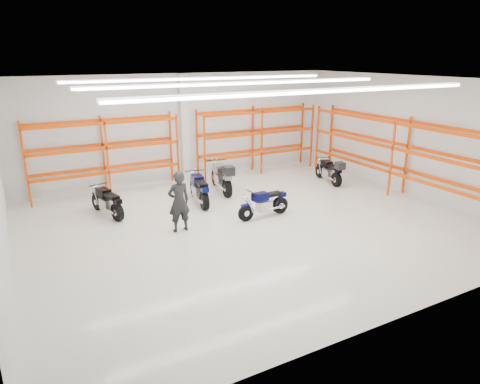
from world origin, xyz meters
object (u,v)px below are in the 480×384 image
motorcycle_back_d (330,171)px  standing_man (179,202)px  structural_column (184,128)px  motorcycle_back_b (199,190)px  motorcycle_back_a (108,203)px  motorcycle_main (266,204)px  motorcycle_back_c (222,178)px

motorcycle_back_d → standing_man: 7.70m
standing_man → structural_column: 5.90m
motorcycle_back_b → motorcycle_back_d: 5.91m
motorcycle_back_b → motorcycle_back_a: bearing=174.8°
motorcycle_main → motorcycle_back_a: 5.32m
motorcycle_back_a → motorcycle_back_d: (9.13, -0.51, 0.05)m
motorcycle_back_c → standing_man: 4.10m
motorcycle_back_a → standing_man: 2.94m
motorcycle_main → motorcycle_back_b: (-1.44, 2.29, 0.07)m
motorcycle_back_b → standing_man: size_ratio=1.18×
motorcycle_main → motorcycle_back_d: 4.93m
standing_man → motorcycle_main: bearing=174.6°
motorcycle_back_a → motorcycle_back_d: size_ratio=0.95×
motorcycle_back_a → motorcycle_back_d: 9.14m
motorcycle_main → motorcycle_back_b: bearing=122.2°
motorcycle_main → motorcycle_back_a: bearing=151.0°
standing_man → structural_column: structural_column is taller
motorcycle_back_a → motorcycle_back_c: size_ratio=0.82×
motorcycle_back_b → motorcycle_back_c: size_ratio=0.92×
motorcycle_back_a → standing_man: bearing=-54.8°
motorcycle_back_c → motorcycle_main: bearing=-88.1°
motorcycle_back_c → structural_column: structural_column is taller
motorcycle_main → standing_man: bearing=176.0°
standing_man → motorcycle_back_c: bearing=-136.3°
motorcycle_back_a → standing_man: standing_man is taller
structural_column → standing_man: bearing=-113.3°
motorcycle_back_c → motorcycle_back_d: (4.57, -1.03, -0.09)m
motorcycle_back_c → motorcycle_back_d: motorcycle_back_c is taller
motorcycle_back_a → structural_column: bearing=36.5°
motorcycle_main → structural_column: (-0.70, 5.50, 1.80)m
motorcycle_back_d → motorcycle_back_a: bearing=176.8°
motorcycle_back_a → structural_column: size_ratio=0.45×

